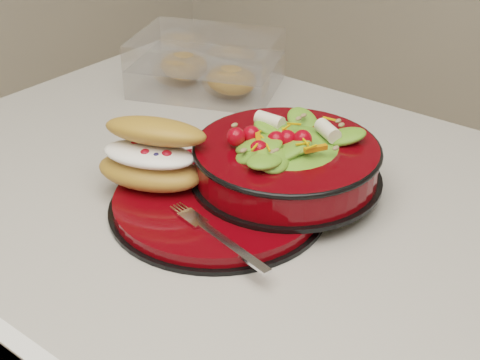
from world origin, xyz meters
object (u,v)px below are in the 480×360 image
Objects in this scene: croissant at (152,154)px; fork at (220,238)px; salad_bowl at (287,154)px; pastry_box at (207,64)px; dinner_plate at (218,202)px.

fork is at bearing -36.43° from croissant.
salad_bowl is 0.38m from pastry_box.
pastry_box is (-0.33, 0.36, 0.02)m from fork.
fork is at bearing -48.61° from dinner_plate.
dinner_plate is at bearing -117.15° from salad_bowl.
pastry_box is (-0.27, 0.29, 0.03)m from dinner_plate.
croissant reaches higher than fork.
croissant is 0.55× the size of pastry_box.
salad_bowl is at bearing 62.85° from dinner_plate.
dinner_plate is 0.10m from croissant.
dinner_plate is at bearing 53.47° from fork.
croissant is at bearing 85.28° from fork.
dinner_plate is 1.74× the size of croissant.
dinner_plate is 0.95× the size of pastry_box.
dinner_plate is 0.10m from fork.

